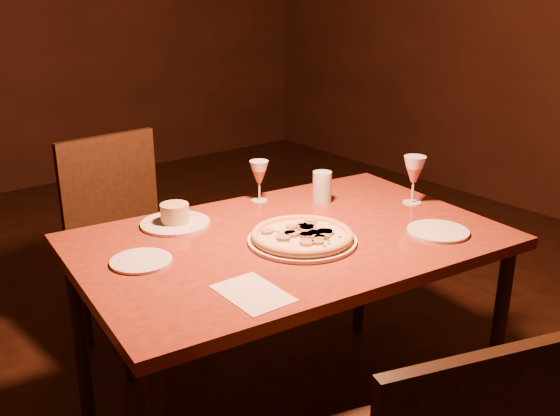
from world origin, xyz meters
TOP-DOWN VIEW (x-y plane):
  - dining_table at (0.18, -0.01)m, footprint 1.48×1.05m
  - chair_far at (-0.00, 0.86)m, footprint 0.48×0.48m
  - pizza_plate at (0.18, -0.07)m, footprint 0.36×0.36m
  - ramekin_saucer at (-0.07, 0.32)m, footprint 0.24×0.24m
  - wine_glass_far at (0.32, 0.34)m, footprint 0.07×0.07m
  - wine_glass_right at (0.76, -0.04)m, footprint 0.08×0.08m
  - water_tumbler at (0.50, 0.18)m, footprint 0.07×0.07m
  - side_plate_left at (-0.31, 0.11)m, footprint 0.19×0.19m
  - side_plate_near at (0.59, -0.30)m, footprint 0.21×0.21m
  - menu_card at (-0.16, -0.26)m, footprint 0.15×0.22m

SIDE VIEW (x-z plane):
  - chair_far at x=0.00m, z-range 0.06..0.99m
  - dining_table at x=0.18m, z-range 0.31..1.05m
  - menu_card at x=-0.16m, z-range 0.74..0.74m
  - side_plate_left at x=-0.31m, z-range 0.74..0.75m
  - side_plate_near at x=0.59m, z-range 0.74..0.75m
  - pizza_plate at x=0.18m, z-range 0.74..0.78m
  - ramekin_saucer at x=-0.07m, z-range 0.73..0.81m
  - water_tumbler at x=0.50m, z-range 0.74..0.86m
  - wine_glass_far at x=0.32m, z-range 0.74..0.90m
  - wine_glass_right at x=0.76m, z-range 0.74..0.93m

